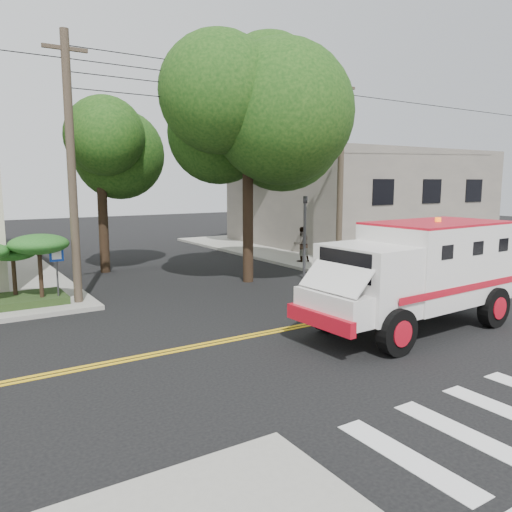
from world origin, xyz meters
TOP-DOWN VIEW (x-y plane):
  - ground at (0.00, 0.00)m, footprint 100.00×100.00m
  - sidewalk_ne at (13.50, 13.50)m, footprint 17.00×17.00m
  - building_right at (15.00, 14.00)m, footprint 14.00×12.00m
  - utility_pole_left at (-5.60, 6.00)m, footprint 0.28×0.28m
  - utility_pole_right at (6.30, 6.20)m, footprint 0.28×0.28m
  - tree_main at (1.94, 6.21)m, footprint 6.08×5.70m
  - tree_left at (-2.68, 11.79)m, footprint 4.48×4.20m
  - tree_right at (8.84, 15.77)m, footprint 4.80×4.50m
  - traffic_signal at (3.80, 5.60)m, footprint 0.15×0.18m
  - accessibility_sign at (-6.20, 6.17)m, footprint 0.45×0.10m
  - palm_planter at (-7.44, 6.62)m, footprint 3.52×2.63m
  - armored_truck at (1.97, -1.93)m, footprint 6.83×2.97m
  - pedestrian_a at (8.56, 5.50)m, footprint 0.75×0.69m
  - pedestrian_b at (6.14, 8.82)m, footprint 1.00×0.86m

SIDE VIEW (x-z plane):
  - ground at x=0.00m, z-range 0.00..0.00m
  - sidewalk_ne at x=13.50m, z-range 0.00..0.15m
  - pedestrian_a at x=8.56m, z-range 0.15..1.86m
  - pedestrian_b at x=6.14m, z-range 0.15..1.93m
  - accessibility_sign at x=-6.20m, z-range 0.35..2.38m
  - palm_planter at x=-7.44m, z-range 0.47..2.82m
  - armored_truck at x=1.97m, z-range 0.21..3.27m
  - traffic_signal at x=3.80m, z-range 0.43..4.03m
  - building_right at x=15.00m, z-range 0.15..6.15m
  - utility_pole_left at x=-5.60m, z-range 0.00..9.00m
  - utility_pole_right at x=6.30m, z-range 0.00..9.00m
  - tree_left at x=-2.68m, z-range 1.88..9.58m
  - tree_right at x=8.84m, z-range 1.99..10.19m
  - tree_main at x=1.94m, z-range 2.27..12.12m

